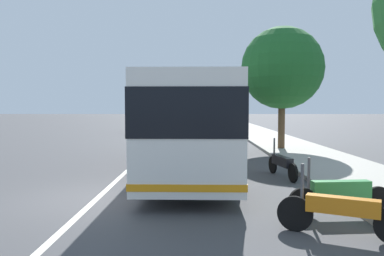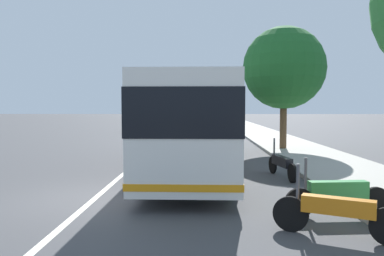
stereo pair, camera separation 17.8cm
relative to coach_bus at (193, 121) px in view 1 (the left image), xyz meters
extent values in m
plane|color=#424244|center=(-4.39, 2.39, -1.82)|extent=(220.00, 220.00, 0.00)
cube|color=#9E998E|center=(5.61, -5.39, -1.75)|extent=(110.00, 3.60, 0.14)
cube|color=silver|center=(5.61, 2.39, -1.82)|extent=(110.00, 0.16, 0.01)
cube|color=silver|center=(0.00, 0.00, -0.06)|extent=(11.97, 2.71, 2.82)
cube|color=black|center=(0.00, 0.00, 0.38)|extent=(12.01, 2.75, 1.10)
cube|color=orange|center=(0.00, 0.00, -1.22)|extent=(12.00, 2.74, 0.16)
cylinder|color=black|center=(3.83, 1.13, -1.32)|extent=(1.00, 0.31, 1.00)
cylinder|color=black|center=(3.80, -1.23, -1.32)|extent=(1.00, 0.31, 1.00)
cylinder|color=black|center=(-3.80, 1.23, -1.32)|extent=(1.00, 0.31, 1.00)
cylinder|color=black|center=(-3.83, -1.13, -1.32)|extent=(1.00, 0.31, 1.00)
cylinder|color=black|center=(-6.92, -1.98, -1.49)|extent=(0.36, 0.63, 0.66)
cube|color=orange|center=(-7.28, -2.72, -1.24)|extent=(0.75, 1.22, 0.30)
cylinder|color=#4C4C51|center=(-6.97, -2.09, -0.89)|extent=(0.06, 0.06, 0.70)
cylinder|color=black|center=(-6.02, -2.37, -1.51)|extent=(0.14, 0.63, 0.63)
cylinder|color=black|center=(-5.88, -4.02, -1.51)|extent=(0.14, 0.63, 0.63)
cube|color=#338C3F|center=(-5.95, -3.19, -1.26)|extent=(0.35, 1.26, 0.40)
cylinder|color=#4C4C51|center=(-6.01, -2.49, -0.91)|extent=(0.06, 0.06, 0.70)
cylinder|color=black|center=(-0.70, -2.80, -1.53)|extent=(0.60, 0.18, 0.59)
cylinder|color=black|center=(-2.34, -3.10, -1.53)|extent=(0.60, 0.18, 0.59)
cube|color=black|center=(-1.52, -2.95, -1.28)|extent=(1.27, 0.46, 0.31)
cylinder|color=#4C4C51|center=(-0.82, -2.82, -0.93)|extent=(0.06, 0.06, 0.70)
cube|color=navy|center=(19.78, 4.51, -1.24)|extent=(4.72, 1.92, 0.81)
cube|color=black|center=(19.97, 4.51, -0.54)|extent=(2.38, 1.74, 0.59)
cylinder|color=black|center=(18.21, 3.69, -1.50)|extent=(0.64, 0.23, 0.64)
cylinder|color=black|center=(18.24, 5.38, -1.50)|extent=(0.64, 0.23, 0.64)
cylinder|color=black|center=(21.31, 3.64, -1.50)|extent=(0.64, 0.23, 0.64)
cylinder|color=black|center=(21.34, 5.34, -1.50)|extent=(0.64, 0.23, 0.64)
cube|color=gray|center=(19.21, -0.28, -1.23)|extent=(4.63, 2.05, 0.83)
cube|color=black|center=(19.31, -0.28, -0.55)|extent=(2.57, 1.82, 0.52)
cylinder|color=black|center=(20.75, 0.52, -1.50)|extent=(0.65, 0.24, 0.64)
cylinder|color=black|center=(20.68, -1.19, -1.50)|extent=(0.65, 0.24, 0.64)
cylinder|color=black|center=(17.74, 0.63, -1.50)|extent=(0.65, 0.24, 0.64)
cylinder|color=black|center=(17.68, -1.08, -1.50)|extent=(0.65, 0.24, 0.64)
cube|color=silver|center=(37.46, 0.03, -1.29)|extent=(4.27, 1.87, 0.71)
cube|color=black|center=(37.52, 0.03, -0.64)|extent=(2.05, 1.68, 0.57)
cylinder|color=black|center=(38.87, 0.81, -1.50)|extent=(0.64, 0.23, 0.64)
cylinder|color=black|center=(38.84, -0.81, -1.50)|extent=(0.64, 0.23, 0.64)
cylinder|color=black|center=(36.08, 0.87, -1.50)|extent=(0.64, 0.23, 0.64)
cylinder|color=black|center=(36.05, -0.75, -1.50)|extent=(0.64, 0.23, 0.64)
cube|color=navy|center=(47.59, 5.49, -1.28)|extent=(4.71, 2.04, 0.72)
cube|color=black|center=(47.86, 5.51, -0.64)|extent=(2.20, 1.73, 0.57)
cylinder|color=black|center=(46.12, 4.60, -1.50)|extent=(0.65, 0.26, 0.64)
cylinder|color=black|center=(46.02, 6.17, -1.50)|extent=(0.65, 0.26, 0.64)
cylinder|color=black|center=(49.15, 4.81, -1.50)|extent=(0.65, 0.26, 0.64)
cylinder|color=black|center=(49.05, 6.38, -1.50)|extent=(0.65, 0.26, 0.64)
cylinder|color=brown|center=(6.10, -4.61, -0.29)|extent=(0.36, 0.36, 3.07)
sphere|color=#1E5B26|center=(6.10, -4.61, 2.53)|extent=(4.29, 4.29, 4.29)
camera|label=1|loc=(-13.93, -0.13, 0.51)|focal=35.51mm
camera|label=2|loc=(-13.93, -0.31, 0.51)|focal=35.51mm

